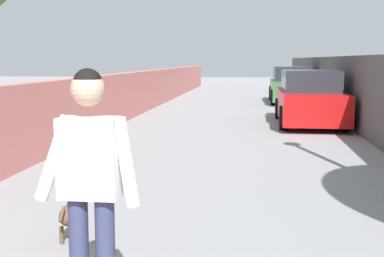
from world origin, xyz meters
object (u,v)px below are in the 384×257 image
Objects in this scene: dog at (73,213)px; car_far at (291,86)px; person_skateboarder at (90,177)px; car_near at (310,99)px.

car_far is at bearing -11.00° from dog.
dog is at bearing 169.00° from car_far.
person_skateboarder reaches higher than car_far.
car_far is at bearing -7.74° from person_skateboarder.
person_skateboarder is at bearing 172.26° from car_far.
dog is 0.48× the size of car_near.
person_skateboarder is 0.39× the size of car_far.
car_near is (11.73, -2.61, -0.37)m from person_skateboarder.
person_skateboarder is 19.36m from car_far.
car_far is at bearing -0.00° from car_near.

